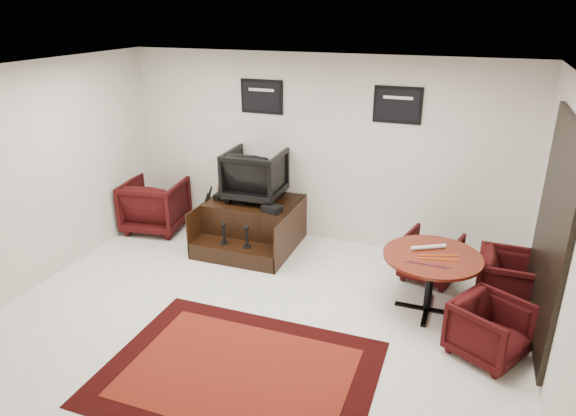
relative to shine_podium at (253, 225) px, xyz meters
The scene contains 16 objects.
ground 2.11m from the shine_podium, 66.06° to the right, with size 6.00×6.00×0.00m, color white.
room_shell 2.63m from the shine_podium, 54.90° to the right, with size 6.02×5.02×2.81m.
area_rug 2.99m from the shine_podium, 69.04° to the right, with size 2.66×2.00×0.01m.
shine_podium is the anchor object (origin of this frame).
shine_chair 0.80m from the shine_podium, 90.00° to the left, with size 0.81×0.76×0.84m, color black.
shoes_pair 0.62m from the shine_podium, behind, with size 0.22×0.26×0.09m.
polish_kit 0.65m from the shine_podium, 31.93° to the right, with size 0.27×0.18×0.09m, color black.
umbrella_black 0.79m from the shine_podium, 165.75° to the right, with size 0.31×0.12×0.85m, color black, non-canonical shape.
umbrella_hooked 0.81m from the shine_podium, behind, with size 0.33×0.12×0.88m, color black, non-canonical shape.
armchair_side 1.71m from the shine_podium, behind, with size 0.89×0.83×0.92m, color black.
meeting_table 2.89m from the shine_podium, 19.82° to the right, with size 1.13×1.13×0.74m.
table_chair_back 2.64m from the shine_podium, ahead, with size 0.67×0.63×0.69m, color black.
table_chair_window 3.65m from the shine_podium, ahead, with size 0.74×0.69×0.76m, color black.
table_chair_corner 3.74m from the shine_podium, 25.77° to the right, with size 0.67×0.63×0.69m, color black.
paper_roll 2.80m from the shine_podium, 17.45° to the right, with size 0.05×0.05×0.42m, color silver.
table_clutter 2.97m from the shine_podium, 21.53° to the right, with size 0.56×0.38×0.01m.
Camera 1 is at (2.10, -4.59, 3.41)m, focal length 32.00 mm.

